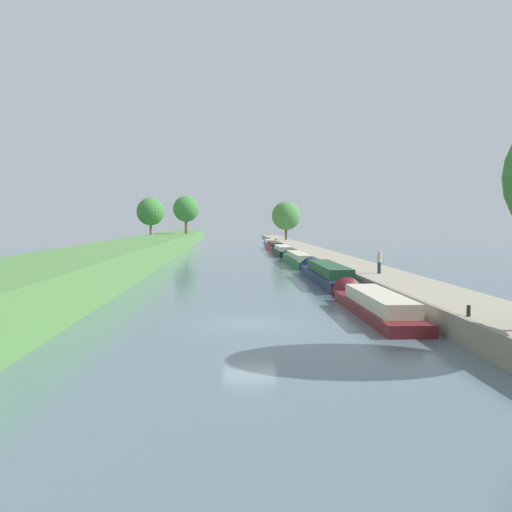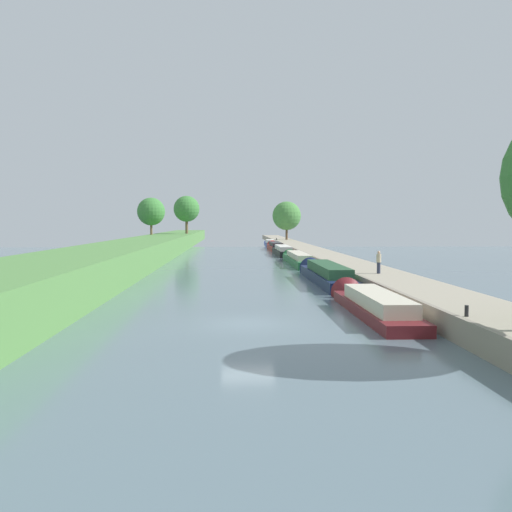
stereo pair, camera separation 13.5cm
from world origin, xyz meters
The scene contains 15 objects.
ground_plane centered at (0.00, 0.00, 0.00)m, with size 160.00×160.00×0.00m, color slate.
right_towpath centered at (10.36, 0.00, 0.52)m, with size 4.13×260.00×1.04m.
stone_quay centered at (8.17, 0.00, 0.54)m, with size 0.25×260.00×1.09m.
narrowboat_maroon centered at (6.58, 2.91, 0.49)m, with size 2.09×12.83×1.98m.
narrowboat_navy centered at (6.75, 18.11, 0.63)m, with size 2.16×16.58×2.16m.
narrowboat_green centered at (6.72, 36.41, 0.58)m, with size 1.84×17.01×1.85m.
narrowboat_black centered at (6.66, 54.20, 0.58)m, with size 2.04×14.93×1.96m.
narrowboat_red centered at (6.80, 69.31, 0.55)m, with size 2.10×14.07×2.00m.
narrowboat_blue centered at (6.90, 82.82, 0.53)m, with size 1.84×11.28×1.86m.
tree_rightbank_midnear centered at (10.92, 90.01, 6.07)m, with size 6.05×6.05×8.07m.
tree_leftbank_downstream centered at (-9.59, 83.50, 7.35)m, with size 5.11×5.11×7.45m.
tree_leftbank_upstream centered at (-15.19, 74.10, 6.65)m, with size 5.01×5.01×6.68m.
person_walking centered at (9.97, 13.79, 1.91)m, with size 0.34×0.34×1.66m.
mooring_bollard_near centered at (8.59, -4.40, 1.26)m, with size 0.16×0.16×0.45m.
mooring_bollard_far centered at (8.59, 87.70, 1.26)m, with size 0.16×0.16×0.45m.
Camera 2 is at (-0.77, -25.68, 4.81)m, focal length 38.55 mm.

